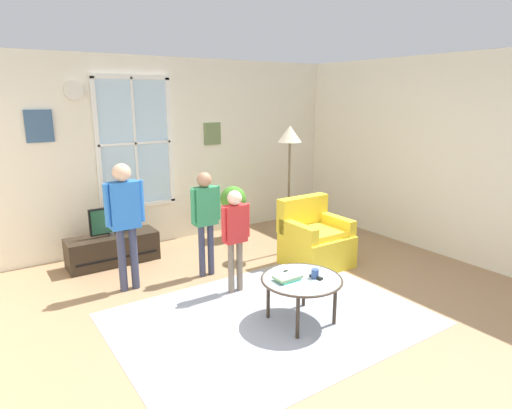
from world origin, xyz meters
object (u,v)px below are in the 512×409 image
(cup, at_px, (315,274))
(person_red_shirt, at_px, (235,230))
(book_stack, at_px, (287,278))
(remote_near_books, at_px, (316,277))
(remote_near_cup, at_px, (289,274))
(tv_stand, at_px, (113,249))
(potted_plant_by_window, at_px, (233,208))
(person_blue_shirt, at_px, (125,212))
(person_green_shirt, at_px, (205,212))
(coffee_table, at_px, (302,281))
(television, at_px, (110,221))
(floor_lamp, at_px, (290,147))
(armchair, at_px, (315,241))

(cup, height_order, person_red_shirt, person_red_shirt)
(book_stack, bearing_deg, person_red_shirt, 92.97)
(remote_near_books, bearing_deg, remote_near_cup, 127.78)
(tv_stand, xyz_separation_m, potted_plant_by_window, (1.88, 0.02, 0.29))
(person_blue_shirt, bearing_deg, cup, -53.43)
(cup, distance_m, person_green_shirt, 1.66)
(cup, bearing_deg, tv_stand, 114.37)
(tv_stand, relative_size, potted_plant_by_window, 1.40)
(coffee_table, relative_size, person_green_shirt, 0.62)
(television, bearing_deg, remote_near_cup, -66.96)
(coffee_table, bearing_deg, floor_lamp, 55.64)
(armchair, bearing_deg, person_green_shirt, 160.67)
(book_stack, relative_size, person_red_shirt, 0.21)
(potted_plant_by_window, bearing_deg, cup, -104.38)
(remote_near_cup, xyz_separation_m, person_green_shirt, (-0.19, 1.39, 0.35))
(remote_near_cup, height_order, person_blue_shirt, person_blue_shirt)
(person_red_shirt, relative_size, person_green_shirt, 0.91)
(coffee_table, distance_m, potted_plant_by_window, 2.72)
(cup, relative_size, person_blue_shirt, 0.06)
(person_green_shirt, xyz_separation_m, person_blue_shirt, (-0.93, 0.13, 0.11))
(remote_near_books, bearing_deg, person_blue_shirt, 126.49)
(book_stack, relative_size, remote_near_books, 1.81)
(tv_stand, relative_size, remote_near_books, 8.27)
(coffee_table, height_order, floor_lamp, floor_lamp)
(floor_lamp, bearing_deg, person_red_shirt, -151.90)
(remote_near_cup, bearing_deg, book_stack, -135.07)
(television, distance_m, cup, 2.90)
(tv_stand, bearing_deg, person_red_shirt, -61.37)
(coffee_table, xyz_separation_m, person_red_shirt, (-0.18, 0.94, 0.31))
(remote_near_cup, relative_size, person_green_shirt, 0.11)
(coffee_table, distance_m, book_stack, 0.15)
(tv_stand, relative_size, armchair, 1.33)
(book_stack, height_order, remote_near_cup, book_stack)
(coffee_table, relative_size, remote_near_cup, 5.70)
(book_stack, height_order, person_blue_shirt, person_blue_shirt)
(person_red_shirt, xyz_separation_m, potted_plant_by_window, (0.98, 1.67, -0.26))
(book_stack, xyz_separation_m, person_blue_shirt, (-1.03, 1.62, 0.44))
(potted_plant_by_window, bearing_deg, tv_stand, -179.46)
(coffee_table, xyz_separation_m, remote_near_cup, (-0.04, 0.14, 0.04))
(remote_near_cup, distance_m, person_green_shirt, 1.45)
(coffee_table, distance_m, person_green_shirt, 1.60)
(armchair, bearing_deg, book_stack, -140.90)
(book_stack, height_order, person_red_shirt, person_red_shirt)
(tv_stand, relative_size, book_stack, 4.58)
(remote_near_books, xyz_separation_m, remote_near_cup, (-0.17, 0.21, 0.00))
(television, bearing_deg, floor_lamp, -23.51)
(remote_near_books, distance_m, floor_lamp, 2.22)
(book_stack, relative_size, cup, 2.82)
(potted_plant_by_window, distance_m, floor_lamp, 1.44)
(tv_stand, distance_m, remote_near_cup, 2.67)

